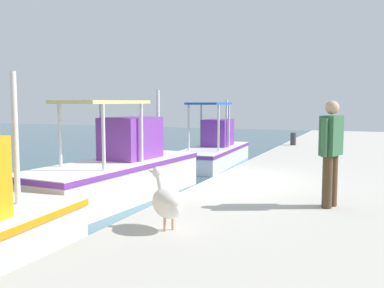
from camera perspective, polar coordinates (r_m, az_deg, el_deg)
fishing_boat_third at (r=11.51m, az=-9.65°, el=-3.49°), size 5.82×2.31×2.84m
fishing_boat_fourth at (r=17.52m, az=2.84°, el=-0.74°), size 5.58×1.96×2.58m
pelican at (r=5.89m, az=-3.26°, el=-7.33°), size 0.75×0.88×0.82m
fisherman_standing at (r=7.39m, az=17.62°, el=-0.61°), size 0.58×0.36×1.73m
mooring_bollard_second at (r=17.70m, az=13.02°, el=0.65°), size 0.22×0.22×0.49m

